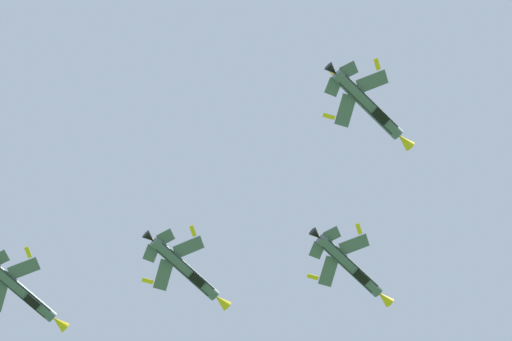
% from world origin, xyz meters
% --- Properties ---
extents(fighter_jet_lead, '(10.31, 15.90, 4.38)m').
position_xyz_m(fighter_jet_lead, '(-27.63, 64.40, 152.87)').
color(fighter_jet_lead, '#4C5666').
extents(fighter_jet_left_wing, '(10.08, 15.90, 4.71)m').
position_xyz_m(fighter_jet_left_wing, '(-46.65, 50.91, 151.28)').
color(fighter_jet_left_wing, '#4C5666').
extents(fighter_jet_right_wing, '(10.19, 15.90, 4.54)m').
position_xyz_m(fighter_jet_right_wing, '(-12.34, 45.10, 150.10)').
color(fighter_jet_right_wing, '#4C5666').
extents(fighter_jet_left_outer, '(10.25, 15.90, 4.44)m').
position_xyz_m(fighter_jet_left_outer, '(-66.34, 39.49, 148.25)').
color(fighter_jet_left_outer, '#4C5666').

